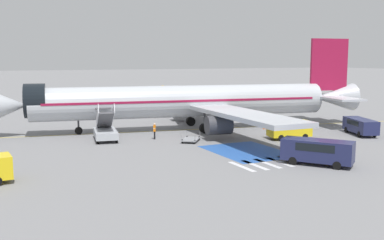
# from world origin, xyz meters

# --- Properties ---
(ground_plane) EXTENTS (600.00, 600.00, 0.00)m
(ground_plane) POSITION_xyz_m (0.00, 0.00, 0.00)
(ground_plane) COLOR slate
(apron_leadline_yellow) EXTENTS (77.15, 14.24, 0.01)m
(apron_leadline_yellow) POSITION_xyz_m (-1.91, -0.72, 0.00)
(apron_leadline_yellow) COLOR gold
(apron_leadline_yellow) RESTS_ON ground_plane
(apron_stand_patch_blue) EXTENTS (6.14, 8.26, 0.01)m
(apron_stand_patch_blue) POSITION_xyz_m (-1.91, -14.53, 0.00)
(apron_stand_patch_blue) COLOR #2856A8
(apron_stand_patch_blue) RESTS_ON ground_plane
(apron_walkway_bar_0) EXTENTS (0.44, 3.60, 0.01)m
(apron_walkway_bar_0) POSITION_xyz_m (-5.51, -19.24, 0.00)
(apron_walkway_bar_0) COLOR silver
(apron_walkway_bar_0) RESTS_ON ground_plane
(apron_walkway_bar_1) EXTENTS (0.44, 3.60, 0.01)m
(apron_walkway_bar_1) POSITION_xyz_m (-4.31, -19.24, 0.00)
(apron_walkway_bar_1) COLOR silver
(apron_walkway_bar_1) RESTS_ON ground_plane
(apron_walkway_bar_2) EXTENTS (0.44, 3.60, 0.01)m
(apron_walkway_bar_2) POSITION_xyz_m (-3.11, -19.24, 0.00)
(apron_walkway_bar_2) COLOR silver
(apron_walkway_bar_2) RESTS_ON ground_plane
(apron_walkway_bar_3) EXTENTS (0.44, 3.60, 0.01)m
(apron_walkway_bar_3) POSITION_xyz_m (-1.91, -19.24, 0.00)
(apron_walkway_bar_3) COLOR silver
(apron_walkway_bar_3) RESTS_ON ground_plane
(apron_walkway_bar_4) EXTENTS (0.44, 3.60, 0.01)m
(apron_walkway_bar_4) POSITION_xyz_m (-0.71, -19.24, 0.00)
(apron_walkway_bar_4) COLOR silver
(apron_walkway_bar_4) RESTS_ON ground_plane
(apron_walkway_bar_5) EXTENTS (0.44, 3.60, 0.01)m
(apron_walkway_bar_5) POSITION_xyz_m (0.49, -19.24, 0.00)
(apron_walkway_bar_5) COLOR silver
(apron_walkway_bar_5) RESTS_ON ground_plane
(airliner) EXTENTS (43.88, 36.70, 10.85)m
(airliner) POSITION_xyz_m (-1.20, -0.85, 3.38)
(airliner) COLOR #B7BCC4
(airliner) RESTS_ON ground_plane
(boarding_stairs_forward) EXTENTS (3.02, 5.49, 3.96)m
(boarding_stairs_forward) POSITION_xyz_m (-11.99, -3.34, 0.98)
(boarding_stairs_forward) COLOR #ADB2BA
(boarding_stairs_forward) RESTS_ON ground_plane
(fuel_tanker) EXTENTS (9.01, 3.76, 3.69)m
(fuel_tanker) POSITION_xyz_m (6.37, 24.70, 1.88)
(fuel_tanker) COLOR #38383D
(fuel_tanker) RESTS_ON ground_plane
(service_van_0) EXTENTS (4.65, 2.74, 1.90)m
(service_van_0) POSITION_xyz_m (5.45, -11.06, 1.15)
(service_van_0) COLOR yellow
(service_van_0) RESTS_ON ground_plane
(service_van_2) EXTENTS (3.56, 5.53, 1.76)m
(service_van_2) POSITION_xyz_m (14.18, -12.34, 1.08)
(service_van_2) COLOR #1E234C
(service_van_2) RESTS_ON ground_plane
(service_van_3) EXTENTS (4.76, 5.53, 1.99)m
(service_van_3) POSITION_xyz_m (0.15, -21.34, 1.20)
(service_van_3) COLOR #1E234C
(service_van_3) RESTS_ON ground_plane
(baggage_cart) EXTENTS (2.79, 2.97, 0.87)m
(baggage_cart) POSITION_xyz_m (-4.48, -7.99, 0.26)
(baggage_cart) COLOR gray
(baggage_cart) RESTS_ON ground_plane
(ground_crew_0) EXTENTS (0.31, 0.47, 1.62)m
(ground_crew_0) POSITION_xyz_m (1.08, -4.96, 0.92)
(ground_crew_0) COLOR #191E38
(ground_crew_0) RESTS_ON ground_plane
(ground_crew_1) EXTENTS (0.41, 0.49, 1.70)m
(ground_crew_1) POSITION_xyz_m (-7.24, -5.03, 0.98)
(ground_crew_1) COLOR black
(ground_crew_1) RESTS_ON ground_plane
(traffic_cone_0) EXTENTS (0.60, 0.60, 0.67)m
(traffic_cone_0) POSITION_xyz_m (7.16, -4.32, 0.33)
(traffic_cone_0) COLOR orange
(traffic_cone_0) RESTS_ON ground_plane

